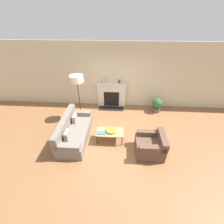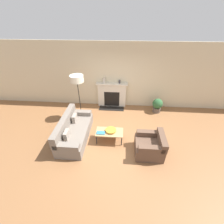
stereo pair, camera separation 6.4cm
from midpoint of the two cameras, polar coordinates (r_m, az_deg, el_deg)
name	(u,v)px [view 1 (the left image)]	position (r m, az deg, el deg)	size (l,w,h in m)	color
ground_plane	(113,139)	(5.52, 0.12, -10.21)	(18.00, 18.00, 0.00)	brown
wall_back	(117,76)	(6.85, 1.46, 13.45)	(18.00, 0.06, 2.90)	beige
fireplace	(112,95)	(7.08, -0.43, 6.43)	(1.42, 0.59, 1.18)	beige
couch	(74,131)	(5.54, -14.62, -7.16)	(0.88, 2.02, 0.84)	slate
armchair_near	(151,146)	(5.03, 14.19, -12.31)	(0.87, 0.86, 0.74)	brown
coffee_table	(110,132)	(5.23, -1.18, -7.81)	(0.94, 0.50, 0.40)	tan
bowl	(111,130)	(5.20, -0.67, -6.95)	(0.37, 0.37, 0.07)	#BC8E2D
book	(101,133)	(5.16, -4.48, -7.94)	(0.29, 0.17, 0.02)	teal
floor_lamp	(77,81)	(5.93, -13.55, 11.27)	(0.52, 0.52, 1.88)	black
mantel_vase_left	(104,80)	(6.82, -3.45, 11.93)	(0.12, 0.12, 0.23)	beige
mantel_vase_center_left	(119,82)	(6.79, 2.46, 11.47)	(0.08, 0.08, 0.15)	#3D383D
potted_plant	(157,105)	(7.05, 16.51, 2.69)	(0.45, 0.45, 0.65)	brown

